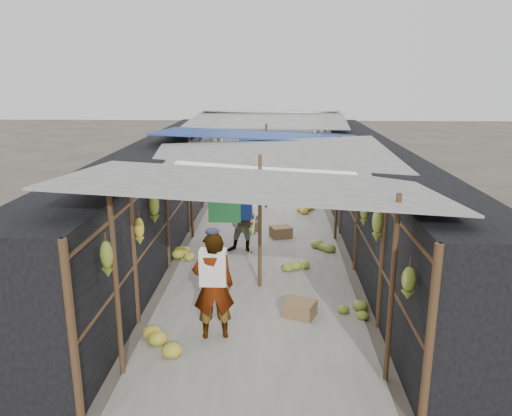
# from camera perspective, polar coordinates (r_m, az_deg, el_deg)

# --- Properties ---
(ground) EXTENTS (80.00, 80.00, 0.00)m
(ground) POSITION_cam_1_polar(r_m,az_deg,el_deg) (7.21, -0.37, -18.73)
(ground) COLOR #6B6356
(ground) RESTS_ON ground
(aisle_slab) EXTENTS (3.60, 16.00, 0.02)m
(aisle_slab) POSITION_cam_1_polar(r_m,az_deg,el_deg) (13.12, 0.92, -2.76)
(aisle_slab) COLOR #9E998E
(aisle_slab) RESTS_ON ground
(stall_left) EXTENTS (1.40, 15.00, 2.30)m
(stall_left) POSITION_cam_1_polar(r_m,az_deg,el_deg) (13.16, -10.91, 2.17)
(stall_left) COLOR black
(stall_left) RESTS_ON ground
(stall_right) EXTENTS (1.40, 15.00, 2.30)m
(stall_right) POSITION_cam_1_polar(r_m,az_deg,el_deg) (13.04, 12.89, 1.95)
(stall_right) COLOR black
(stall_right) RESTS_ON ground
(crate_near) EXTENTS (0.61, 0.55, 0.30)m
(crate_near) POSITION_cam_1_polar(r_m,az_deg,el_deg) (12.65, 2.86, -2.79)
(crate_near) COLOR olive
(crate_near) RESTS_ON ground
(crate_mid) EXTENTS (0.61, 0.56, 0.30)m
(crate_mid) POSITION_cam_1_polar(r_m,az_deg,el_deg) (8.69, 5.04, -11.43)
(crate_mid) COLOR olive
(crate_mid) RESTS_ON ground
(crate_back) EXTENTS (0.44, 0.36, 0.28)m
(crate_back) POSITION_cam_1_polar(r_m,az_deg,el_deg) (13.25, -0.70, -1.98)
(crate_back) COLOR olive
(crate_back) RESTS_ON ground
(black_basin) EXTENTS (0.63, 0.63, 0.19)m
(black_basin) POSITION_cam_1_polar(r_m,az_deg,el_deg) (16.39, 7.03, 1.05)
(black_basin) COLOR black
(black_basin) RESTS_ON ground
(vendor_elderly) EXTENTS (0.70, 0.53, 1.74)m
(vendor_elderly) POSITION_cam_1_polar(r_m,az_deg,el_deg) (7.76, -4.89, -8.90)
(vendor_elderly) COLOR white
(vendor_elderly) RESTS_ON ground
(shopper_blue) EXTENTS (0.87, 0.75, 1.57)m
(shopper_blue) POSITION_cam_1_polar(r_m,az_deg,el_deg) (11.42, -1.50, -1.41)
(shopper_blue) COLOR #214DA7
(shopper_blue) RESTS_ON ground
(vendor_seated) EXTENTS (0.36, 0.56, 0.81)m
(vendor_seated) POSITION_cam_1_polar(r_m,az_deg,el_deg) (17.24, 6.12, 2.82)
(vendor_seated) COLOR #48433F
(vendor_seated) RESTS_ON ground
(market_canopy) EXTENTS (5.62, 15.20, 2.77)m
(market_canopy) POSITION_cam_1_polar(r_m,az_deg,el_deg) (12.93, 1.12, 7.87)
(market_canopy) COLOR brown
(market_canopy) RESTS_ON ground
(hanging_bananas) EXTENTS (3.96, 14.26, 0.79)m
(hanging_bananas) POSITION_cam_1_polar(r_m,az_deg,el_deg) (12.64, 1.46, 4.15)
(hanging_bananas) COLOR olive
(hanging_bananas) RESTS_ON ground
(floor_bananas) EXTENTS (3.83, 10.56, 0.33)m
(floor_bananas) POSITION_cam_1_polar(r_m,az_deg,el_deg) (12.25, 0.67, -3.44)
(floor_bananas) COLOR olive
(floor_bananas) RESTS_ON ground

